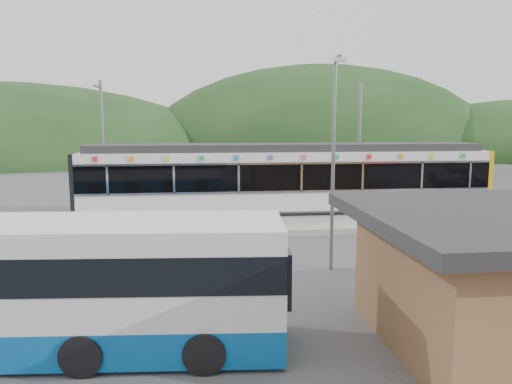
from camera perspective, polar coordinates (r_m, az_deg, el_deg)
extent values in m
plane|color=#4C4C4F|center=(19.38, -0.45, -6.47)|extent=(120.00, 120.00, 0.00)
ellipsoid|color=#1E3D19|center=(75.42, -26.86, 3.51)|extent=(60.00, 45.00, 20.00)
ellipsoid|color=#1E3D19|center=(75.01, 7.26, 4.30)|extent=(52.00, 39.00, 26.00)
cube|color=#9E9E99|center=(22.54, -1.37, -4.00)|extent=(26.00, 3.20, 0.30)
cube|color=yellow|center=(21.24, -1.04, -4.32)|extent=(26.00, 0.10, 0.01)
cube|color=black|center=(25.12, -10.24, -2.53)|extent=(3.20, 2.20, 0.56)
cube|color=black|center=(27.14, 15.96, -1.92)|extent=(3.20, 2.20, 0.56)
cube|color=silver|center=(25.32, 3.39, -0.63)|extent=(20.00, 2.90, 0.92)
cube|color=black|center=(25.17, 3.41, 2.04)|extent=(20.00, 2.96, 1.45)
cube|color=silver|center=(23.79, 4.03, 0.05)|extent=(20.00, 0.05, 0.10)
cube|color=silver|center=(23.64, 4.06, 3.29)|extent=(20.00, 0.05, 0.10)
cube|color=silver|center=(25.09, 3.43, 4.20)|extent=(20.00, 2.90, 0.45)
cube|color=#2D2D30|center=(25.07, 3.44, 5.12)|extent=(19.40, 2.50, 0.36)
cube|color=#DBAA0B|center=(28.76, 23.69, 1.48)|extent=(0.24, 2.92, 3.00)
cube|color=black|center=(25.47, -19.58, 0.92)|extent=(0.20, 2.92, 3.00)
cube|color=silver|center=(23.65, -16.64, 1.33)|extent=(0.10, 0.05, 1.35)
cube|color=silver|center=(23.32, -9.36, 1.47)|extent=(0.10, 0.05, 1.35)
cube|color=silver|center=(23.37, -1.99, 1.58)|extent=(0.10, 0.05, 1.35)
cube|color=silver|center=(23.80, 5.23, 1.67)|extent=(0.10, 0.05, 1.35)
cube|color=silver|center=(24.60, 12.09, 1.73)|extent=(0.10, 0.05, 1.35)
cube|color=silver|center=(25.72, 18.43, 1.77)|extent=(0.10, 0.05, 1.35)
cube|color=silver|center=(26.87, 23.27, 1.78)|extent=(0.10, 0.05, 1.35)
cube|color=red|center=(23.67, -17.92, 3.60)|extent=(0.22, 0.04, 0.22)
cube|color=orange|center=(23.41, -14.07, 3.71)|extent=(0.22, 0.04, 0.22)
cube|color=yellow|center=(23.26, -10.15, 3.79)|extent=(0.22, 0.04, 0.22)
cube|color=green|center=(23.22, -6.20, 3.87)|extent=(0.22, 0.04, 0.22)
cube|color=blue|center=(23.29, -2.25, 3.92)|extent=(0.22, 0.04, 0.22)
cube|color=purple|center=(23.46, 1.66, 3.95)|extent=(0.22, 0.04, 0.22)
cube|color=#E54C8C|center=(23.75, 5.49, 3.97)|extent=(0.22, 0.04, 0.22)
cube|color=#19A5A5|center=(24.14, 9.22, 3.97)|extent=(0.22, 0.04, 0.22)
cube|color=red|center=(24.62, 12.81, 3.95)|extent=(0.22, 0.04, 0.22)
cube|color=orange|center=(25.20, 16.25, 3.92)|extent=(0.22, 0.04, 0.22)
cube|color=yellow|center=(25.86, 19.52, 3.88)|extent=(0.22, 0.04, 0.22)
cube|color=green|center=(26.61, 22.63, 3.83)|extent=(0.22, 0.04, 0.22)
cylinder|color=slate|center=(27.73, -17.06, 4.90)|extent=(0.18, 0.18, 7.00)
cube|color=slate|center=(26.96, -17.65, 11.39)|extent=(0.08, 1.80, 0.08)
cylinder|color=slate|center=(28.74, 11.69, 5.19)|extent=(0.18, 0.18, 7.00)
cube|color=slate|center=(28.00, 12.40, 11.44)|extent=(0.08, 1.80, 0.08)
cube|color=#0B59A9|center=(11.92, -23.50, -14.28)|extent=(10.47, 3.13, 0.75)
cube|color=silver|center=(11.66, -23.71, -10.86)|extent=(10.47, 3.13, 0.75)
cube|color=black|center=(11.45, -23.93, -7.29)|extent=(10.47, 3.17, 0.75)
cube|color=silver|center=(11.31, -24.10, -4.31)|extent=(10.47, 3.13, 0.47)
cylinder|color=black|center=(11.56, -17.65, -14.93)|extent=(1.03, 2.52, 0.84)
cylinder|color=black|center=(11.19, -5.55, -15.37)|extent=(1.03, 2.52, 0.84)
cylinder|color=slate|center=(16.30, 8.80, 2.92)|extent=(0.12, 0.12, 6.86)
cube|color=slate|center=(15.85, 9.58, 14.77)|extent=(0.29, 1.15, 0.12)
cube|color=silver|center=(15.35, 10.12, 14.63)|extent=(0.37, 0.23, 0.12)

